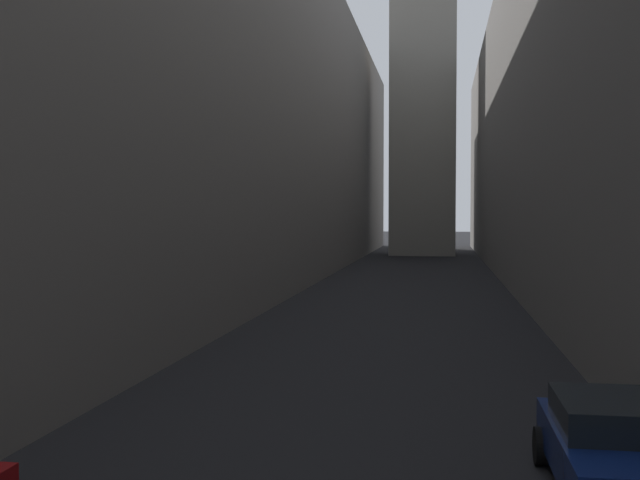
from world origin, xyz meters
The scene contains 3 objects.
ground_plane centered at (0.00, 48.00, 0.00)m, with size 264.00×264.00×0.00m, color black.
building_block_left centered at (-12.73, 50.00, 10.30)m, with size 14.46×108.00×20.61m, color slate.
parked_car_right_third centered at (4.40, 16.82, 0.76)m, with size 1.92×4.10×1.45m.
Camera 1 is at (1.89, 5.08, 4.21)m, focal length 43.14 mm.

